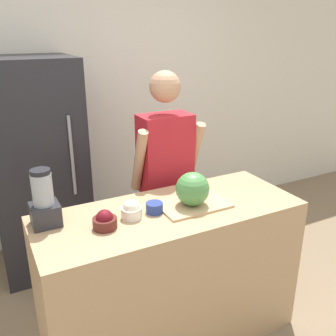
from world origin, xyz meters
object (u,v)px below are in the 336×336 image
(refrigerator, at_px, (37,168))
(blender, at_px, (44,202))
(bowl_cherries, at_px, (105,221))
(bowl_small_blue, at_px, (154,208))
(watermelon, at_px, (193,189))
(bowl_cream, at_px, (131,210))
(person, at_px, (165,182))

(refrigerator, xyz_separation_m, blender, (-0.12, -1.10, 0.19))
(bowl_cherries, height_order, bowl_small_blue, bowl_cherries)
(watermelon, relative_size, bowl_small_blue, 2.03)
(bowl_cherries, height_order, bowl_cream, bowl_cream)
(watermelon, xyz_separation_m, bowl_cherries, (-0.54, -0.01, -0.07))
(bowl_cherries, relative_size, blender, 0.41)
(watermelon, relative_size, bowl_cherries, 1.54)
(bowl_cream, bearing_deg, person, 47.47)
(bowl_small_blue, distance_m, blender, 0.61)
(blender, bearing_deg, bowl_cream, -17.77)
(person, relative_size, blender, 5.23)
(person, relative_size, watermelon, 8.32)
(person, bearing_deg, refrigerator, 138.00)
(watermelon, height_order, bowl_cherries, watermelon)
(bowl_cherries, bearing_deg, bowl_cream, 13.90)
(refrigerator, height_order, watermelon, refrigerator)
(person, relative_size, bowl_small_blue, 16.87)
(person, distance_m, watermelon, 0.60)
(person, height_order, watermelon, person)
(watermelon, relative_size, blender, 0.63)
(bowl_cherries, relative_size, bowl_cream, 1.10)
(refrigerator, relative_size, person, 1.04)
(bowl_cherries, height_order, blender, blender)
(bowl_small_blue, xyz_separation_m, blender, (-0.58, 0.14, 0.10))
(watermelon, bearing_deg, bowl_cherries, -179.21)
(bowl_cream, relative_size, blender, 0.37)
(bowl_cherries, xyz_separation_m, bowl_cream, (0.17, 0.04, 0.01))
(person, xyz_separation_m, bowl_cherries, (-0.65, -0.57, 0.11))
(bowl_small_blue, bearing_deg, person, 57.21)
(refrigerator, distance_m, person, 1.08)
(bowl_cherries, bearing_deg, blender, 145.96)
(bowl_cherries, distance_m, bowl_cream, 0.17)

